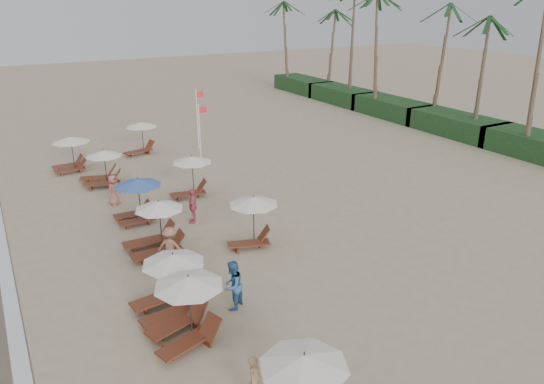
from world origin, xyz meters
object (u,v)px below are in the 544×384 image
lounger_station_6 (69,153)px  inland_station_2 (140,135)px  inland_station_0 (252,216)px  beachgoer_mid_b (170,246)px  lounger_station_5 (101,169)px  beachgoer_far_b (114,190)px  beachgoer_near (255,380)px  beachgoer_far_a (193,206)px  lounger_station_1 (183,309)px  inland_station_1 (190,172)px  beachgoer_mid_a (233,285)px  flag_pole_near (200,133)px  lounger_station_3 (154,231)px  lounger_station_2 (167,286)px  lounger_station_4 (136,198)px

lounger_station_6 → inland_station_2: bearing=16.9°
inland_station_0 → beachgoer_mid_b: bearing=178.8°
lounger_station_5 → beachgoer_far_b: 3.52m
inland_station_0 → beachgoer_near: (-4.35, -8.45, -0.66)m
beachgoer_near → beachgoer_mid_b: size_ratio=0.91×
inland_station_0 → beachgoer_mid_b: inland_station_0 is taller
inland_station_2 → beachgoer_near: (-4.13, -24.89, -0.58)m
lounger_station_5 → beachgoer_near: size_ratio=1.70×
beachgoer_mid_b → beachgoer_far_a: size_ratio=0.97×
lounger_station_1 → lounger_station_5: (0.96, 16.20, -0.15)m
beachgoer_near → inland_station_1: bearing=30.4°
beachgoer_mid_a → flag_pole_near: 16.10m
lounger_station_5 → flag_pole_near: size_ratio=0.62×
lounger_station_1 → beachgoer_far_b: 12.72m
beachgoer_mid_b → lounger_station_3: bearing=-42.9°
lounger_station_3 → beachgoer_mid_a: (1.08, -5.54, -0.07)m
inland_station_2 → beachgoer_mid_a: bearing=-97.4°
beachgoer_near → beachgoer_far_a: (2.97, 12.03, 0.11)m
lounger_station_2 → beachgoer_mid_a: bearing=-23.8°
lounger_station_6 → inland_station_2: 5.19m
lounger_station_3 → flag_pole_near: (6.18, 9.67, 1.35)m
lounger_station_6 → inland_station_1: inland_station_1 is taller
inland_station_0 → flag_pole_near: flag_pole_near is taller
inland_station_0 → inland_station_1: 7.03m
lounger_station_4 → beachgoer_far_b: 2.81m
inland_station_1 → lounger_station_6: bearing=122.6°
beachgoer_mid_a → lounger_station_1: bearing=-16.7°
lounger_station_5 → beachgoer_far_a: lounger_station_5 is taller
beachgoer_near → beachgoer_mid_a: size_ratio=0.83×
lounger_station_2 → beachgoer_far_b: 11.02m
lounger_station_5 → inland_station_0: (4.05, -11.37, 0.47)m
lounger_station_4 → lounger_station_6: lounger_station_6 is taller
lounger_station_5 → inland_station_1: bearing=-48.0°
lounger_station_4 → inland_station_2: size_ratio=0.89×
inland_station_1 → inland_station_0: bearing=-88.9°
lounger_station_3 → inland_station_1: bearing=55.3°
lounger_station_5 → lounger_station_3: bearing=-89.5°
lounger_station_4 → flag_pole_near: flag_pole_near is taller
flag_pole_near → beachgoer_mid_a: bearing=-108.5°
lounger_station_6 → beachgoer_far_a: 11.98m
lounger_station_4 → beachgoer_near: 13.59m
inland_station_0 → beachgoer_mid_b: 3.79m
lounger_station_2 → lounger_station_3: lounger_station_3 is taller
beachgoer_far_b → beachgoer_mid_a: bearing=-124.5°
lounger_station_2 → flag_pole_near: (7.16, 14.30, 1.32)m
lounger_station_1 → inland_station_2: bearing=77.3°
lounger_station_2 → lounger_station_3: size_ratio=1.00×
lounger_station_6 → lounger_station_2: bearing=-89.2°
beachgoer_near → beachgoer_far_b: bearing=45.0°
lounger_station_5 → lounger_station_6: 3.75m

